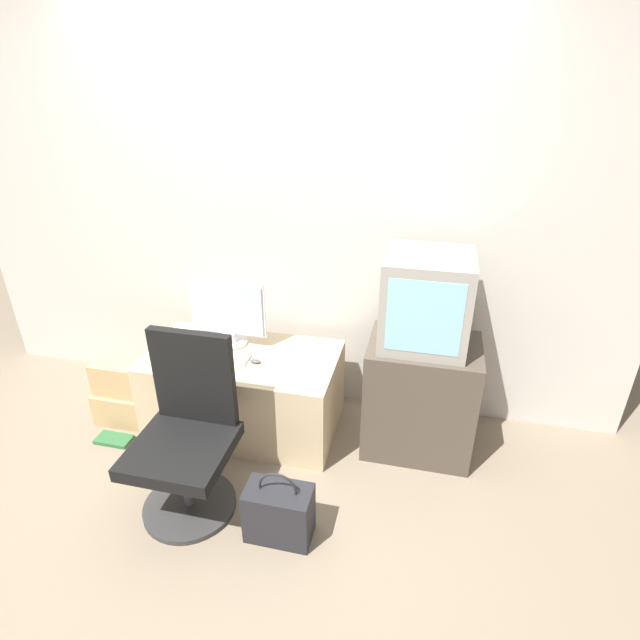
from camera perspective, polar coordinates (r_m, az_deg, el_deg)
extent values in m
plane|color=#7F705B|center=(2.77, -12.39, -22.85)|extent=(12.00, 12.00, 0.00)
cube|color=beige|center=(3.14, -4.63, 12.29)|extent=(4.40, 0.05, 2.60)
cube|color=#CCB289|center=(3.22, -8.59, -7.96)|extent=(1.16, 0.64, 0.52)
cube|color=#4C4238|center=(3.04, 11.32, -8.53)|extent=(0.63, 0.47, 0.71)
cylinder|color=silver|center=(3.21, -10.21, -2.51)|extent=(0.22, 0.22, 0.02)
cylinder|color=silver|center=(3.19, -10.27, -1.87)|extent=(0.09, 0.09, 0.06)
cube|color=silver|center=(3.11, -10.52, 1.31)|extent=(0.48, 0.01, 0.35)
cube|color=silver|center=(3.10, -10.56, 1.26)|extent=(0.46, 0.02, 0.32)
cube|color=silver|center=(3.08, -11.39, -4.09)|extent=(0.37, 0.13, 0.01)
ellipsoid|color=#4C4C51|center=(2.98, -7.39, -4.71)|extent=(0.07, 0.04, 0.02)
cube|color=gray|center=(2.76, 12.03, 2.24)|extent=(0.46, 0.45, 0.52)
cube|color=#8CC6E5|center=(2.56, 11.82, 0.24)|extent=(0.38, 0.01, 0.40)
cylinder|color=#333333|center=(2.91, -14.61, -19.79)|extent=(0.49, 0.49, 0.03)
cylinder|color=#4C4C51|center=(2.78, -15.06, -17.24)|extent=(0.05, 0.05, 0.33)
cube|color=black|center=(2.65, -15.58, -14.12)|extent=(0.48, 0.48, 0.07)
cube|color=black|center=(2.62, -14.23, -6.32)|extent=(0.43, 0.05, 0.52)
cube|color=tan|center=(3.56, -21.42, -9.06)|extent=(0.34, 0.23, 0.22)
cube|color=tan|center=(3.44, -22.03, -6.11)|extent=(0.31, 0.17, 0.22)
cube|color=#232328|center=(2.62, -4.71, -21.12)|extent=(0.33, 0.18, 0.29)
torus|color=#232328|center=(2.50, -4.86, -18.66)|extent=(0.19, 0.01, 0.19)
cube|color=#2D6638|center=(3.45, -22.50, -12.50)|extent=(0.22, 0.12, 0.02)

